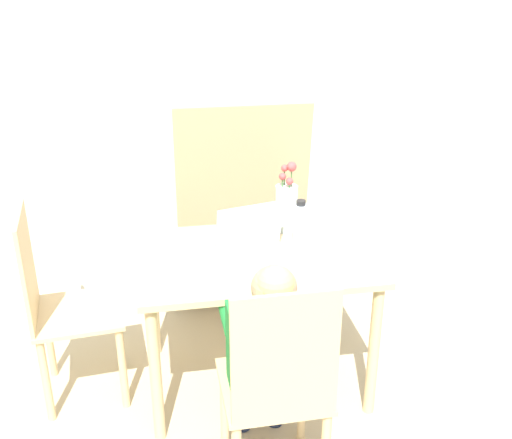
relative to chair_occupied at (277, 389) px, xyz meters
The scene contains 9 objects.
wall_back 1.68m from the chair_occupied, 89.62° to the left, with size 6.40×0.05×2.50m.
dining_table 0.70m from the chair_occupied, 86.93° to the left, with size 1.07×0.75×0.71m.
chair_occupied is the anchor object (origin of this frame).
chair_spare 1.14m from the chair_occupied, 139.40° to the left, with size 0.44×0.44×0.97m.
person_seated 0.18m from the chair_occupied, 90.63° to the left, with size 0.34×0.42×0.97m.
laptop 0.72m from the chair_occupied, 87.39° to the left, with size 0.37×0.31×0.24m.
flower_vase 1.03m from the chair_occupied, 75.63° to the left, with size 0.11×0.11×0.35m.
water_bottle 0.85m from the chair_occupied, 70.47° to the left, with size 0.07×0.07×0.23m.
cardboard_panel 1.36m from the chair_occupied, 86.54° to the left, with size 0.74×0.19×1.28m.
Camera 1 is at (-0.40, -1.03, 1.96)m, focal length 42.00 mm.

